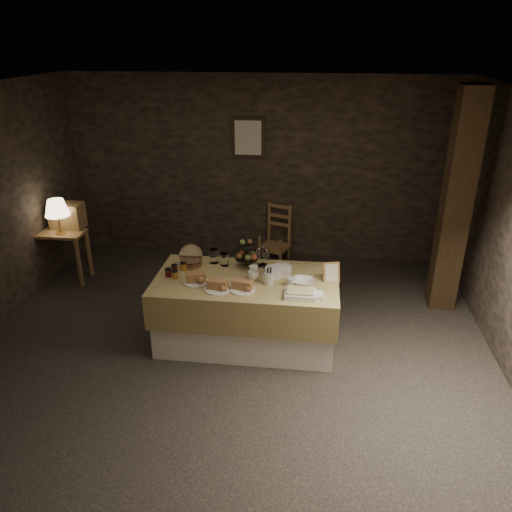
# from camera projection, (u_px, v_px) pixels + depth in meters

# --- Properties ---
(ground_plane) EXTENTS (5.50, 5.00, 0.01)m
(ground_plane) POSITION_uv_depth(u_px,v_px,m) (232.00, 344.00, 5.39)
(ground_plane) COLOR black
(ground_plane) RESTS_ON ground
(room_shell) EXTENTS (5.52, 5.02, 2.60)m
(room_shell) POSITION_uv_depth(u_px,v_px,m) (228.00, 207.00, 4.75)
(room_shell) COLOR black
(room_shell) RESTS_ON ground
(buffet_table) EXTENTS (1.90, 1.01, 0.75)m
(buffet_table) POSITION_uv_depth(u_px,v_px,m) (246.00, 305.00, 5.29)
(buffet_table) COLOR silver
(buffet_table) RESTS_ON ground_plane
(console_table) EXTENTS (0.64, 0.37, 0.69)m
(console_table) POSITION_uv_depth(u_px,v_px,m) (61.00, 241.00, 6.60)
(console_table) COLOR brown
(console_table) RESTS_ON ground_plane
(table_lamp) EXTENTS (0.31, 0.31, 0.46)m
(table_lamp) POSITION_uv_depth(u_px,v_px,m) (57.00, 208.00, 6.35)
(table_lamp) COLOR tan
(table_lamp) RESTS_ON console_table
(wine_rack) EXTENTS (0.42, 0.26, 0.34)m
(wine_rack) POSITION_uv_depth(u_px,v_px,m) (67.00, 216.00, 6.63)
(wine_rack) COLOR brown
(wine_rack) RESTS_ON console_table
(chair) EXTENTS (0.49, 0.48, 0.64)m
(chair) POSITION_uv_depth(u_px,v_px,m) (275.00, 236.00, 7.30)
(chair) COLOR brown
(chair) RESTS_ON ground_plane
(timber_column) EXTENTS (0.30, 0.30, 2.60)m
(timber_column) POSITION_uv_depth(u_px,v_px,m) (456.00, 204.00, 5.67)
(timber_column) COLOR black
(timber_column) RESTS_ON ground_plane
(framed_picture) EXTENTS (0.45, 0.04, 0.55)m
(framed_picture) POSITION_uv_depth(u_px,v_px,m) (248.00, 138.00, 6.92)
(framed_picture) COLOR black
(framed_picture) RESTS_ON room_shell
(plate_stack_a) EXTENTS (0.19, 0.19, 0.10)m
(plate_stack_a) POSITION_uv_depth(u_px,v_px,m) (274.00, 272.00, 5.18)
(plate_stack_a) COLOR silver
(plate_stack_a) RESTS_ON buffet_table
(plate_stack_b) EXTENTS (0.20, 0.20, 0.08)m
(plate_stack_b) POSITION_uv_depth(u_px,v_px,m) (282.00, 270.00, 5.26)
(plate_stack_b) COLOR silver
(plate_stack_b) RESTS_ON buffet_table
(cutlery_holder) EXTENTS (0.10, 0.10, 0.12)m
(cutlery_holder) POSITION_uv_depth(u_px,v_px,m) (269.00, 278.00, 5.04)
(cutlery_holder) COLOR silver
(cutlery_holder) RESTS_ON buffet_table
(cup_a) EXTENTS (0.12, 0.12, 0.09)m
(cup_a) POSITION_uv_depth(u_px,v_px,m) (253.00, 275.00, 5.13)
(cup_a) COLOR silver
(cup_a) RESTS_ON buffet_table
(cup_b) EXTENTS (0.10, 0.10, 0.09)m
(cup_b) POSITION_uv_depth(u_px,v_px,m) (267.00, 279.00, 5.05)
(cup_b) COLOR silver
(cup_b) RESTS_ON buffet_table
(mug_c) EXTENTS (0.09, 0.09, 0.09)m
(mug_c) POSITION_uv_depth(u_px,v_px,m) (254.00, 270.00, 5.24)
(mug_c) COLOR silver
(mug_c) RESTS_ON buffet_table
(mug_d) EXTENTS (0.08, 0.08, 0.09)m
(mug_d) POSITION_uv_depth(u_px,v_px,m) (291.00, 282.00, 5.00)
(mug_d) COLOR silver
(mug_d) RESTS_ON buffet_table
(bowl) EXTENTS (0.22, 0.22, 0.05)m
(bowl) POSITION_uv_depth(u_px,v_px,m) (303.00, 282.00, 5.04)
(bowl) COLOR silver
(bowl) RESTS_ON buffet_table
(cake_dome) EXTENTS (0.26, 0.26, 0.26)m
(cake_dome) POSITION_uv_depth(u_px,v_px,m) (191.00, 257.00, 5.41)
(cake_dome) COLOR brown
(cake_dome) RESTS_ON buffet_table
(fruit_stand) EXTENTS (0.25, 0.25, 0.35)m
(fruit_stand) POSITION_uv_depth(u_px,v_px,m) (247.00, 255.00, 5.38)
(fruit_stand) COLOR black
(fruit_stand) RESTS_ON buffet_table
(bread_platter_left) EXTENTS (0.26, 0.26, 0.11)m
(bread_platter_left) POSITION_uv_depth(u_px,v_px,m) (196.00, 279.00, 5.07)
(bread_platter_left) COLOR silver
(bread_platter_left) RESTS_ON buffet_table
(bread_platter_center) EXTENTS (0.26, 0.26, 0.11)m
(bread_platter_center) POSITION_uv_depth(u_px,v_px,m) (217.00, 286.00, 4.92)
(bread_platter_center) COLOR silver
(bread_platter_center) RESTS_ON buffet_table
(bread_platter_right) EXTENTS (0.26, 0.26, 0.11)m
(bread_platter_right) POSITION_uv_depth(u_px,v_px,m) (242.00, 286.00, 4.92)
(bread_platter_right) COLOR silver
(bread_platter_right) RESTS_ON buffet_table
(jam_jars) EXTENTS (0.18, 0.26, 0.07)m
(jam_jars) POSITION_uv_depth(u_px,v_px,m) (175.00, 271.00, 5.25)
(jam_jars) COLOR #511112
(jam_jars) RESTS_ON buffet_table
(tart_dish) EXTENTS (0.30, 0.22, 0.07)m
(tart_dish) POSITION_uv_depth(u_px,v_px,m) (300.00, 293.00, 4.80)
(tart_dish) COLOR silver
(tart_dish) RESTS_ON buffet_table
(square_dish) EXTENTS (0.14, 0.14, 0.04)m
(square_dish) POSITION_uv_depth(u_px,v_px,m) (316.00, 295.00, 4.79)
(square_dish) COLOR silver
(square_dish) RESTS_ON buffet_table
(menu_frame) EXTENTS (0.18, 0.11, 0.22)m
(menu_frame) POSITION_uv_depth(u_px,v_px,m) (331.00, 273.00, 5.09)
(menu_frame) COLOR brown
(menu_frame) RESTS_ON buffet_table
(storage_jar_a) EXTENTS (0.10, 0.10, 0.16)m
(storage_jar_a) POSITION_uv_depth(u_px,v_px,m) (214.00, 256.00, 5.49)
(storage_jar_a) COLOR white
(storage_jar_a) RESTS_ON buffet_table
(storage_jar_b) EXTENTS (0.09, 0.09, 0.14)m
(storage_jar_b) POSITION_uv_depth(u_px,v_px,m) (225.00, 259.00, 5.43)
(storage_jar_b) COLOR white
(storage_jar_b) RESTS_ON buffet_table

